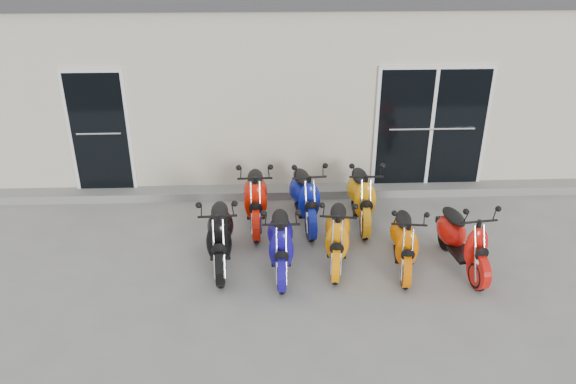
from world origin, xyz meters
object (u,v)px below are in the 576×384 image
Objects in this scene: scooter_back_red at (255,190)px; scooter_back_yellow at (362,188)px; scooter_front_red at (464,232)px; scooter_back_blue at (305,189)px; scooter_front_black at (219,227)px; scooter_front_orange_a at (338,227)px; scooter_front_orange_b at (405,234)px; scooter_front_blue at (281,234)px.

scooter_back_red is 1.72m from scooter_back_yellow.
scooter_front_red is 0.95× the size of scooter_back_red.
scooter_back_blue is at bearing -0.70° from scooter_back_red.
scooter_back_blue reaches higher than scooter_front_black.
scooter_back_red is at bearing 143.14° from scooter_front_orange_a.
scooter_front_black is 2.51m from scooter_back_yellow.
scooter_front_orange_b is 1.90m from scooter_back_blue.
scooter_back_yellow is (-0.39, 1.38, 0.06)m from scooter_front_orange_b.
scooter_back_yellow is at bearing 25.07° from scooter_front_black.
scooter_back_red reaches higher than scooter_back_yellow.
scooter_front_red reaches higher than scooter_front_orange_b.
scooter_front_orange_a is at bearing -77.58° from scooter_back_blue.
scooter_front_blue is at bearing -113.15° from scooter_back_blue.
scooter_back_blue is (1.29, 1.17, 0.01)m from scooter_front_black.
scooter_front_orange_b is 0.90× the size of scooter_back_yellow.
scooter_front_orange_b is at bearing -33.86° from scooter_back_red.
scooter_back_yellow is at bearing -5.14° from scooter_back_blue.
scooter_front_orange_b is at bearing 169.99° from scooter_front_red.
scooter_front_red is 0.96× the size of scooter_back_yellow.
scooter_back_red is 1.01× the size of scooter_back_yellow.
scooter_front_orange_b is at bearing -2.97° from scooter_front_orange_a.
scooter_front_blue is at bearing -159.42° from scooter_front_orange_a.
scooter_back_yellow reaches higher than scooter_front_blue.
scooter_front_orange_b is at bearing -72.23° from scooter_back_yellow.
scooter_front_orange_a is 1.25m from scooter_back_blue.
scooter_back_red is (-0.36, 1.36, 0.04)m from scooter_front_blue.
scooter_front_blue is at bearing -132.61° from scooter_back_yellow.
scooter_front_black reaches higher than scooter_front_blue.
scooter_front_orange_b is 0.94× the size of scooter_front_red.
scooter_back_blue reaches higher than scooter_front_orange_a.
scooter_front_red is (2.56, -0.04, 0.00)m from scooter_front_blue.
scooter_back_red reaches higher than scooter_front_black.
scooter_front_orange_b is 0.82m from scooter_front_red.
scooter_back_yellow is (-1.21, 1.42, 0.03)m from scooter_front_red.
scooter_back_yellow is at bearing 123.19° from scooter_front_red.
scooter_front_orange_a is at bearing -3.50° from scooter_front_black.
scooter_front_orange_a is (1.68, -0.02, -0.03)m from scooter_front_black.
scooter_front_blue is 0.94× the size of scooter_back_blue.
scooter_back_red is at bearing 155.54° from scooter_front_orange_b.
scooter_front_orange_a is (0.82, 0.18, -0.00)m from scooter_front_blue.
scooter_front_orange_b is 0.89× the size of scooter_back_blue.
scooter_front_blue reaches higher than scooter_front_orange_a.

